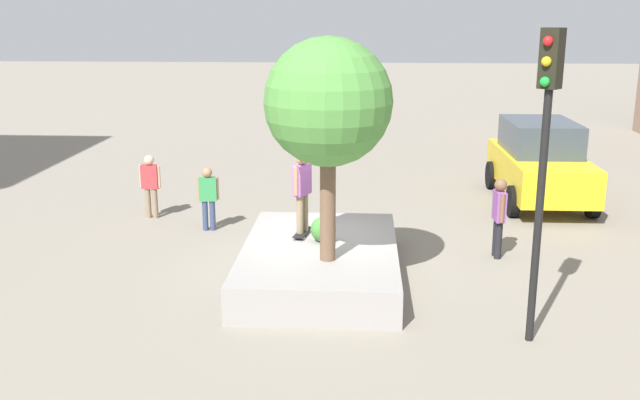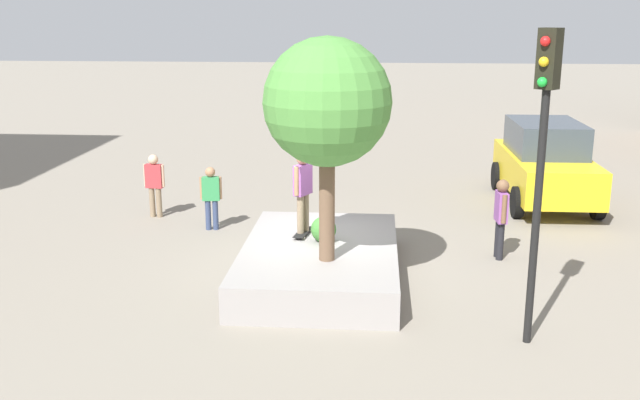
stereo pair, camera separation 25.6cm
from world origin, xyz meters
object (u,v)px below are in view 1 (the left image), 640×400
(planter_ledge, at_px, (320,262))
(plaza_tree, at_px, (328,104))
(bystander_watching, at_px, (499,212))
(skateboarder, at_px, (302,186))
(traffic_light_corner, at_px, (545,136))
(passerby_with_bag, at_px, (208,194))
(pedestrian_crossing, at_px, (150,182))
(skateboard, at_px, (302,232))
(taxi_cab, at_px, (540,161))

(planter_ledge, height_order, plaza_tree, plaza_tree)
(bystander_watching, bearing_deg, skateboarder, -78.91)
(traffic_light_corner, bearing_deg, skateboarder, -129.80)
(plaza_tree, xyz_separation_m, passerby_with_bag, (-3.74, -2.97, -2.59))
(bystander_watching, relative_size, pedestrian_crossing, 1.06)
(skateboard, xyz_separation_m, pedestrian_crossing, (-3.28, -4.03, 0.21))
(taxi_cab, relative_size, bystander_watching, 2.78)
(taxi_cab, distance_m, pedestrian_crossing, 10.18)
(planter_ledge, bearing_deg, bystander_watching, 111.45)
(bystander_watching, xyz_separation_m, pedestrian_crossing, (-2.49, -8.03, -0.05))
(skateboard, bearing_deg, passerby_with_bag, -134.09)
(taxi_cab, bearing_deg, pedestrian_crossing, -77.49)
(passerby_with_bag, relative_size, bystander_watching, 0.90)
(skateboarder, relative_size, pedestrian_crossing, 1.02)
(taxi_cab, bearing_deg, skateboard, -47.14)
(bystander_watching, bearing_deg, skateboard, -78.91)
(pedestrian_crossing, bearing_deg, passerby_with_bag, 59.70)
(bystander_watching, bearing_deg, pedestrian_crossing, -107.23)
(traffic_light_corner, relative_size, passerby_with_bag, 3.16)
(plaza_tree, bearing_deg, bystander_watching, 122.72)
(skateboard, height_order, bystander_watching, bystander_watching)
(passerby_with_bag, bearing_deg, pedestrian_crossing, -120.30)
(passerby_with_bag, xyz_separation_m, pedestrian_crossing, (-0.96, -1.64, 0.05))
(plaza_tree, relative_size, skateboarder, 2.44)
(traffic_light_corner, height_order, passerby_with_bag, traffic_light_corner)
(planter_ledge, relative_size, skateboard, 5.63)
(pedestrian_crossing, bearing_deg, skateboarder, 50.91)
(planter_ledge, relative_size, bystander_watching, 2.77)
(passerby_with_bag, xyz_separation_m, bystander_watching, (1.53, 6.39, 0.10))
(skateboarder, relative_size, traffic_light_corner, 0.34)
(skateboard, bearing_deg, skateboarder, -75.96)
(traffic_light_corner, relative_size, bystander_watching, 2.84)
(planter_ledge, distance_m, pedestrian_crossing, 5.93)
(plaza_tree, height_order, taxi_cab, plaza_tree)
(traffic_light_corner, bearing_deg, plaza_tree, -118.48)
(planter_ledge, bearing_deg, pedestrian_crossing, -131.50)
(taxi_cab, relative_size, traffic_light_corner, 0.98)
(planter_ledge, bearing_deg, passerby_with_bag, -136.72)
(plaza_tree, distance_m, skateboard, 3.15)
(planter_ledge, bearing_deg, skateboarder, -148.54)
(plaza_tree, height_order, passerby_with_bag, plaza_tree)
(traffic_light_corner, distance_m, pedestrian_crossing, 10.41)
(planter_ledge, height_order, skateboard, skateboard)
(skateboarder, distance_m, traffic_light_corner, 5.20)
(planter_ledge, xyz_separation_m, taxi_cab, (-6.12, 5.52, 0.77))
(plaza_tree, distance_m, passerby_with_bag, 5.43)
(planter_ledge, xyz_separation_m, plaza_tree, (0.78, 0.18, 3.13))
(planter_ledge, relative_size, passerby_with_bag, 3.09)
(traffic_light_corner, xyz_separation_m, bystander_watching, (-3.96, 0.19, -2.26))
(traffic_light_corner, bearing_deg, bystander_watching, 177.23)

